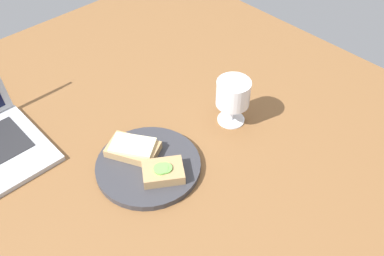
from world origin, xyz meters
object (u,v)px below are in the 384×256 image
wine_glass (233,95)px  sandwich_with_cucumber (163,172)px  sandwich_with_cheese (133,148)px  plate (148,166)px

wine_glass → sandwich_with_cucumber: bearing=-173.1°
sandwich_with_cucumber → sandwich_with_cheese: 10.15cm
sandwich_with_cucumber → wine_glass: bearing=6.9°
plate → wine_glass: 26.89cm
plate → wine_glass: wine_glass is taller
plate → sandwich_with_cheese: (-0.27, 5.06, 2.08)cm
plate → wine_glass: bearing=-4.4°
sandwich_with_cucumber → wine_glass: (25.47, 3.10, 5.50)cm
sandwich_with_cucumber → wine_glass: 26.24cm
sandwich_with_cheese → sandwich_with_cucumber: bearing=-87.0°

